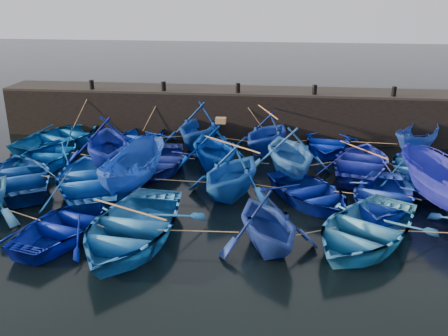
# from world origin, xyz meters

# --- Properties ---
(ground) EXTENTS (120.00, 120.00, 0.00)m
(ground) POSITION_xyz_m (0.00, 0.00, 0.00)
(ground) COLOR black
(ground) RESTS_ON ground
(quay_wall) EXTENTS (26.00, 2.50, 2.50)m
(quay_wall) POSITION_xyz_m (0.00, 10.50, 1.25)
(quay_wall) COLOR black
(quay_wall) RESTS_ON ground
(quay_top) EXTENTS (26.00, 2.50, 0.12)m
(quay_top) POSITION_xyz_m (0.00, 10.50, 2.56)
(quay_top) COLOR black
(quay_top) RESTS_ON quay_wall
(bollard_0) EXTENTS (0.24, 0.24, 0.50)m
(bollard_0) POSITION_xyz_m (-8.00, 9.60, 2.87)
(bollard_0) COLOR black
(bollard_0) RESTS_ON quay_top
(bollard_1) EXTENTS (0.24, 0.24, 0.50)m
(bollard_1) POSITION_xyz_m (-4.00, 9.60, 2.87)
(bollard_1) COLOR black
(bollard_1) RESTS_ON quay_top
(bollard_2) EXTENTS (0.24, 0.24, 0.50)m
(bollard_2) POSITION_xyz_m (0.00, 9.60, 2.87)
(bollard_2) COLOR black
(bollard_2) RESTS_ON quay_top
(bollard_3) EXTENTS (0.24, 0.24, 0.50)m
(bollard_3) POSITION_xyz_m (4.00, 9.60, 2.87)
(bollard_3) COLOR black
(bollard_3) RESTS_ON quay_top
(bollard_4) EXTENTS (0.24, 0.24, 0.50)m
(bollard_4) POSITION_xyz_m (8.00, 9.60, 2.87)
(bollard_4) COLOR black
(bollard_4) RESTS_ON quay_top
(boat_0) EXTENTS (5.75, 6.63, 1.15)m
(boat_0) POSITION_xyz_m (-8.92, 7.26, 0.58)
(boat_0) COLOR navy
(boat_0) RESTS_ON ground
(boat_1) EXTENTS (4.07, 5.11, 0.95)m
(boat_1) POSITION_xyz_m (-5.08, 7.65, 0.47)
(boat_1) COLOR #0325A8
(boat_1) RESTS_ON ground
(boat_2) EXTENTS (4.65, 5.14, 2.36)m
(boat_2) POSITION_xyz_m (-1.85, 8.17, 1.18)
(boat_2) COLOR navy
(boat_2) RESTS_ON ground
(boat_3) EXTENTS (4.78, 5.03, 2.07)m
(boat_3) POSITION_xyz_m (1.66, 7.62, 1.04)
(boat_3) COLOR #0F3096
(boat_3) RESTS_ON ground
(boat_4) EXTENTS (4.01, 5.13, 0.97)m
(boat_4) POSITION_xyz_m (4.73, 8.19, 0.49)
(boat_4) COLOR #001797
(boat_4) RESTS_ON ground
(boat_5) EXTENTS (3.39, 4.14, 1.53)m
(boat_5) POSITION_xyz_m (9.03, 8.03, 0.77)
(boat_5) COLOR navy
(boat_5) RESTS_ON ground
(boat_6) EXTENTS (3.40, 4.71, 0.97)m
(boat_6) POSITION_xyz_m (-8.47, 4.94, 0.48)
(boat_6) COLOR #064CA4
(boat_6) RESTS_ON ground
(boat_7) EXTENTS (5.55, 5.95, 2.55)m
(boat_7) POSITION_xyz_m (-5.47, 4.50, 1.27)
(boat_7) COLOR navy
(boat_7) RESTS_ON ground
(boat_8) EXTENTS (3.38, 4.57, 0.91)m
(boat_8) POSITION_xyz_m (-3.06, 4.61, 0.46)
(boat_8) COLOR navy
(boat_8) RESTS_ON ground
(boat_9) EXTENTS (5.08, 5.38, 2.24)m
(boat_9) POSITION_xyz_m (-0.62, 4.69, 1.12)
(boat_9) COLOR #00329F
(boat_9) RESTS_ON ground
(boat_10) EXTENTS (4.83, 5.27, 2.35)m
(boat_10) POSITION_xyz_m (2.77, 4.37, 1.17)
(boat_10) COLOR blue
(boat_10) RESTS_ON ground
(boat_11) EXTENTS (4.83, 5.88, 1.06)m
(boat_11) POSITION_xyz_m (6.00, 5.18, 0.53)
(boat_11) COLOR #162196
(boat_11) RESTS_ON ground
(boat_12) EXTENTS (4.34, 5.70, 1.11)m
(boat_12) POSITION_xyz_m (8.47, 4.63, 0.55)
(boat_12) COLOR #1A54A2
(boat_12) RESTS_ON ground
(boat_13) EXTENTS (5.84, 6.30, 1.07)m
(boat_13) POSITION_xyz_m (-8.35, 1.82, 0.53)
(boat_13) COLOR navy
(boat_13) RESTS_ON ground
(boat_14) EXTENTS (5.88, 6.66, 1.15)m
(boat_14) POSITION_xyz_m (-5.28, 1.55, 0.57)
(boat_14) COLOR blue
(boat_14) RESTS_ON ground
(boat_15) EXTENTS (2.38, 4.94, 1.84)m
(boat_15) POSITION_xyz_m (-3.59, 1.97, 0.92)
(boat_15) COLOR navy
(boat_15) RESTS_ON ground
(boat_16) EXTENTS (4.74, 5.07, 2.15)m
(boat_16) POSITION_xyz_m (0.45, 1.88, 1.07)
(boat_16) COLOR #104CAC
(boat_16) RESTS_ON ground
(boat_17) EXTENTS (5.14, 5.56, 0.94)m
(boat_17) POSITION_xyz_m (3.52, 1.52, 0.47)
(boat_17) COLOR navy
(boat_17) RESTS_ON ground
(boat_18) EXTENTS (4.66, 5.61, 1.01)m
(boat_18) POSITION_xyz_m (6.23, 1.36, 0.50)
(boat_18) COLOR #1635BF
(boat_18) RESTS_ON ground
(boat_21) EXTENTS (4.17, 5.05, 0.91)m
(boat_21) POSITION_xyz_m (-4.69, -2.17, 0.45)
(boat_21) COLOR #001080
(boat_21) RESTS_ON ground
(boat_22) EXTENTS (4.69, 6.17, 1.20)m
(boat_22) POSITION_xyz_m (-2.41, -2.39, 0.60)
(boat_22) COLOR #1A60A7
(boat_22) RESTS_ON ground
(boat_23) EXTENTS (4.38, 4.66, 1.96)m
(boat_23) POSITION_xyz_m (2.01, -2.25, 0.98)
(boat_23) COLOR navy
(boat_23) RESTS_ON ground
(boat_24) EXTENTS (6.08, 6.58, 1.11)m
(boat_24) POSITION_xyz_m (5.12, -1.56, 0.56)
(boat_24) COLOR #2974B5
(boat_24) RESTS_ON ground
(wooden_crate) EXTENTS (0.46, 0.34, 0.25)m
(wooden_crate) POSITION_xyz_m (-0.32, 4.69, 2.37)
(wooden_crate) COLOR brown
(wooden_crate) RESTS_ON boat_9
(mooring_ropes) EXTENTS (18.00, 11.94, 2.10)m
(mooring_ropes) POSITION_xyz_m (0.11, 5.09, 0.88)
(mooring_ropes) COLOR tan
(mooring_ropes) RESTS_ON ground
(loose_oars) EXTENTS (10.67, 12.10, 1.14)m
(loose_oars) POSITION_xyz_m (1.43, 3.07, 1.65)
(loose_oars) COLOR #99724C
(loose_oars) RESTS_ON ground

